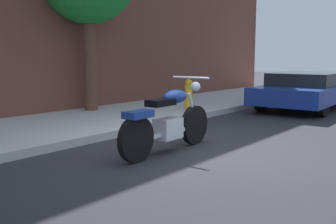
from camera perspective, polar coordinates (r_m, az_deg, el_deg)
The scene contains 5 objects.
ground_plane at distance 6.43m, azimuth 4.52°, elevation -5.34°, with size 60.00×60.00×0.00m, color #28282D.
sidewalk at distance 8.57m, azimuth -13.19°, elevation -1.67°, with size 22.37×2.99×0.14m, color #B2B2B2.
motorcycle at distance 6.10m, azimuth -0.05°, elevation -1.43°, with size 2.13×0.70×1.16m.
parked_car_blue at distance 11.96m, azimuth 19.58°, elevation 3.14°, with size 4.53×2.04×1.03m.
fire_hydrant at distance 10.19m, azimuth 3.00°, elevation 2.26°, with size 0.20×0.20×0.91m.
Camera 1 is at (-5.17, -3.52, 1.49)m, focal length 42.15 mm.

